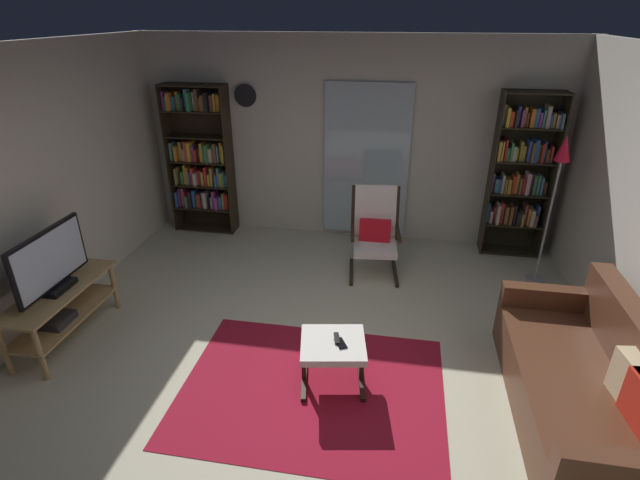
{
  "coord_description": "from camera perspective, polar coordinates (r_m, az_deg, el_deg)",
  "views": [
    {
      "loc": [
        0.69,
        -3.23,
        2.84
      ],
      "look_at": [
        -0.01,
        0.73,
        0.9
      ],
      "focal_mm": 26.92,
      "sensor_mm": 36.0,
      "label": 1
    }
  ],
  "objects": [
    {
      "name": "television",
      "position": [
        4.88,
        -29.36,
        -2.39
      ],
      "size": [
        0.2,
        0.9,
        0.58
      ],
      "color": "black",
      "rests_on": "tv_stand"
    },
    {
      "name": "area_rug",
      "position": [
        4.16,
        -0.94,
        -17.24
      ],
      "size": [
        2.15,
        1.64,
        0.01
      ],
      "primitive_type": "cube",
      "color": "maroon",
      "rests_on": "ground"
    },
    {
      "name": "ground_plane",
      "position": [
        4.35,
        -1.64,
        -14.98
      ],
      "size": [
        7.02,
        7.02,
        0.0
      ],
      "primitive_type": "plane",
      "color": "beige"
    },
    {
      "name": "cell_phone",
      "position": [
        3.93,
        2.46,
        -12.17
      ],
      "size": [
        0.13,
        0.16,
        0.01
      ],
      "primitive_type": "cube",
      "rotation": [
        0.0,
        0.0,
        0.49
      ],
      "color": "black",
      "rests_on": "ottoman"
    },
    {
      "name": "wall_back",
      "position": [
        6.36,
        3.5,
        11.66
      ],
      "size": [
        5.6,
        0.06,
        2.6
      ],
      "primitive_type": "cube",
      "color": "beige",
      "rests_on": "ground"
    },
    {
      "name": "tv_remote",
      "position": [
        3.98,
        2.0,
        -11.61
      ],
      "size": [
        0.07,
        0.15,
        0.02
      ],
      "primitive_type": "cube",
      "rotation": [
        0.0,
        0.0,
        0.22
      ],
      "color": "black",
      "rests_on": "ottoman"
    },
    {
      "name": "glass_door_panel",
      "position": [
        6.34,
        5.51,
        9.2
      ],
      "size": [
        1.1,
        0.01,
        2.0
      ],
      "primitive_type": "cube",
      "color": "silver"
    },
    {
      "name": "ottoman",
      "position": [
        4.0,
        1.55,
        -12.82
      ],
      "size": [
        0.6,
        0.56,
        0.42
      ],
      "color": "white",
      "rests_on": "ground"
    },
    {
      "name": "wall_clock",
      "position": [
        6.46,
        -8.85,
        16.62
      ],
      "size": [
        0.29,
        0.03,
        0.29
      ],
      "color": "silver"
    },
    {
      "name": "bookshelf_near_sofa",
      "position": [
        6.34,
        22.72,
        7.51
      ],
      "size": [
        0.71,
        0.3,
        2.02
      ],
      "color": "black",
      "rests_on": "ground"
    },
    {
      "name": "lounge_armchair",
      "position": [
        5.61,
        6.55,
        1.29
      ],
      "size": [
        0.63,
        0.71,
        1.02
      ],
      "color": "black",
      "rests_on": "ground"
    },
    {
      "name": "leather_sofa",
      "position": [
        4.23,
        29.36,
        -15.04
      ],
      "size": [
        0.88,
        1.97,
        0.85
      ],
      "color": "#54301E",
      "rests_on": "ground"
    },
    {
      "name": "bookshelf_near_tv",
      "position": [
        6.75,
        -14.04,
        9.38
      ],
      "size": [
        0.85,
        0.3,
        2.0
      ],
      "color": "black",
      "rests_on": "ground"
    },
    {
      "name": "tv_stand",
      "position": [
        5.08,
        -28.4,
        -7.07
      ],
      "size": [
        0.44,
        1.21,
        0.54
      ],
      "color": "tan",
      "rests_on": "ground"
    },
    {
      "name": "floor_lamp_by_shelf",
      "position": [
        5.64,
        26.56,
        7.39
      ],
      "size": [
        0.22,
        0.22,
        1.7
      ],
      "color": "#A5A5AD",
      "rests_on": "ground"
    }
  ]
}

